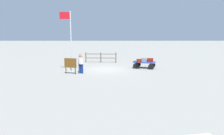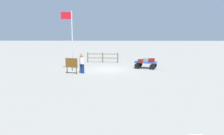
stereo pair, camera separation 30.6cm
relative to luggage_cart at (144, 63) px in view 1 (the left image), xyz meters
name	(u,v)px [view 1 (the left image)]	position (x,y,z in m)	size (l,w,h in m)	color
ground_plane	(106,69)	(3.82, 0.74, -0.48)	(120.00, 120.00, 0.00)	gray
luggage_cart	(144,63)	(0.00, 0.00, 0.00)	(2.37, 1.80, 0.67)	#2549AD
suitcase_navy	(139,61)	(0.58, 0.49, 0.34)	(0.47, 0.35, 0.32)	maroon
suitcase_maroon	(147,60)	(-0.29, 0.04, 0.32)	(0.53, 0.43, 0.28)	gray
suitcase_dark	(144,60)	(0.04, 0.03, 0.37)	(0.58, 0.49, 0.37)	gray
suitcase_olive	(150,60)	(-0.55, 0.28, 0.37)	(0.58, 0.32, 0.38)	maroon
worker_lead	(80,62)	(6.08, 2.48, 0.53)	(0.41, 0.41, 1.74)	navy
worker_trailing	(81,63)	(5.97, 2.65, 0.48)	(0.51, 0.51, 1.62)	navy
worker_supervisor	(80,62)	(6.06, 2.65, 0.52)	(0.41, 0.41, 1.68)	navy
flagpole	(70,36)	(7.09, 1.81, 2.81)	(1.01, 0.10, 5.49)	silver
signboard	(70,64)	(6.89, 2.94, 0.42)	(1.10, 0.35, 1.39)	#4C3319
wooden_fence	(101,57)	(4.57, -3.95, 0.20)	(3.72, 0.38, 1.19)	brown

